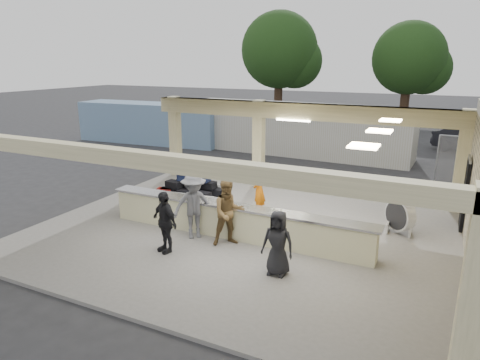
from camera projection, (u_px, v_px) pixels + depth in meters
The scene contains 15 objects.
ground at pixel (241, 234), 12.88m from camera, with size 120.00×120.00×0.00m, color #262629.
pavilion at pixel (257, 186), 13.00m from camera, with size 12.01×10.00×3.55m.
baggage_counter at pixel (234, 221), 12.28m from camera, with size 8.20×0.58×0.98m.
luggage_cart at pixel (191, 191), 14.34m from camera, with size 2.35×1.58×1.31m.
drum_fan at pixel (400, 215), 12.53m from camera, with size 0.92×0.87×1.06m.
baggage_handler at pixel (259, 191), 14.08m from camera, with size 0.59×0.32×1.61m, color orange.
passenger_a at pixel (229, 213), 11.69m from camera, with size 0.91×0.40×1.87m, color brown.
passenger_b at pixel (165, 222), 11.28m from camera, with size 0.98×0.36×1.68m, color black.
passenger_c at pixel (194, 206), 12.15m from camera, with size 1.24×0.44×1.92m, color #535459.
passenger_d at pixel (278, 243), 10.07m from camera, with size 0.78×0.32×1.59m, color black.
car_dark at pixel (477, 141), 23.40m from camera, with size 1.61×4.57×1.52m, color black.
container_white at pixel (295, 129), 23.70m from camera, with size 12.59×2.52×2.73m, color beige.
container_blue at pixel (151, 123), 26.98m from camera, with size 9.44×2.26×2.45m, color #6789A5.
tree_left at pixel (284, 53), 35.52m from camera, with size 6.60×6.30×9.00m.
tree_mid at pixel (413, 61), 33.24m from camera, with size 6.00×5.60×8.00m.
Camera 1 is at (5.16, -10.78, 5.06)m, focal length 32.00 mm.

